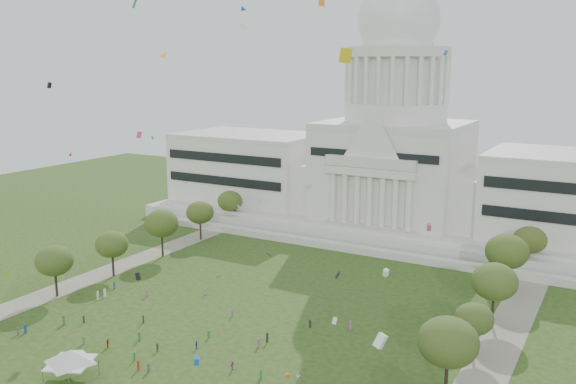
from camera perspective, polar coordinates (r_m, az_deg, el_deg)
ground at (r=109.68m, az=-12.17°, el=-16.64°), size 400.00×400.00×0.00m
capitol at (r=198.22m, az=9.82°, el=3.00°), size 160.00×64.50×91.30m
path_left at (r=160.65m, az=-17.99°, el=-7.64°), size 8.00×160.00×0.04m
path_right at (r=114.86m, az=18.11°, el=-15.60°), size 8.00×160.00×0.04m
row_tree_l_2 at (r=148.10m, az=-21.02°, el=-6.03°), size 8.42×8.42×11.97m
row_tree_r_2 at (r=100.30m, az=14.77°, el=-13.42°), size 9.55×9.55×13.58m
row_tree_l_3 at (r=158.00m, az=-16.16°, el=-4.73°), size 8.12×8.12×11.55m
row_tree_r_3 at (r=116.55m, az=17.03°, el=-11.30°), size 7.01×7.01×9.98m
row_tree_l_4 at (r=170.57m, az=-11.76°, el=-2.90°), size 9.29×9.29×13.21m
row_tree_r_4 at (r=130.02m, az=18.77°, el=-7.95°), size 9.19×9.19×13.06m
row_tree_l_5 at (r=185.38m, az=-8.24°, el=-1.91°), size 8.33×8.33×11.85m
row_tree_r_5 at (r=148.98m, az=19.80°, el=-5.27°), size 9.82×9.82×13.96m
row_tree_l_6 at (r=200.57m, az=-5.45°, el=-0.85°), size 8.19×8.19×11.64m
row_tree_r_6 at (r=166.14m, az=21.69°, el=-4.20°), size 8.42×8.42×11.97m
event_tent at (r=111.44m, az=-19.73°, el=-14.26°), size 12.42×12.42×5.29m
person_2 at (r=106.14m, az=0.97°, el=-16.86°), size 0.98×0.83×1.72m
person_4 at (r=117.87m, az=-8.57°, el=-13.97°), size 0.85×1.07×1.61m
person_5 at (r=118.28m, az=-12.13°, el=-14.02°), size 1.24×1.56×1.59m
person_8 at (r=121.95m, az=-16.49°, el=-13.41°), size 0.95×0.83×1.67m
person_10 at (r=109.90m, az=-5.24°, el=-15.85°), size 0.60×1.03×1.71m
distant_crowd at (r=128.22m, az=-12.09°, el=-11.89°), size 58.48×35.73×1.93m
kite_swarm at (r=108.57m, az=-9.16°, el=-0.99°), size 93.19×105.62×61.45m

